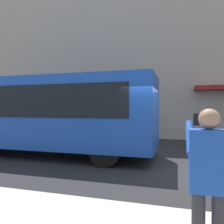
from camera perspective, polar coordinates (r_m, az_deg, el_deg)
name	(u,v)px	position (r m, az deg, el deg)	size (l,w,h in m)	color
ground_plane	(165,165)	(7.70, 13.36, -13.03)	(60.00, 60.00, 0.00)	#232326
building_facade_far	(171,41)	(14.85, 14.87, 17.04)	(28.00, 1.55, 12.00)	#A89E8E
red_bus	(41,113)	(9.39, -17.48, -0.16)	(9.05, 2.54, 3.08)	#1947AD
pedestrian_photographer	(209,176)	(2.67, 23.43, -14.59)	(0.53, 0.52, 1.70)	#2D2D33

